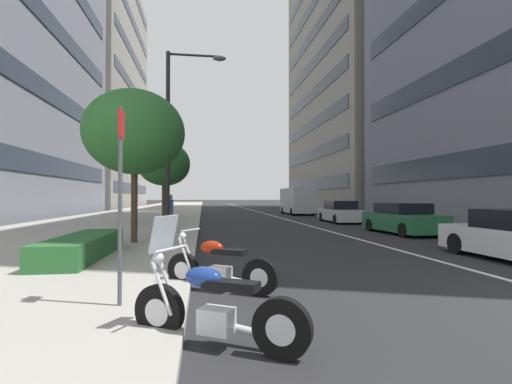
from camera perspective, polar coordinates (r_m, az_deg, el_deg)
name	(u,v)px	position (r m, az deg, el deg)	size (l,w,h in m)	color
sidewalk_right_plaza	(142,215)	(34.79, -17.22, -3.41)	(160.00, 10.44, 0.15)	#A39E93
lane_centre_stripe	(261,213)	(39.84, 0.76, -3.20)	(110.00, 0.16, 0.01)	silver
motorcycle_second_in_row	(213,308)	(4.40, -6.64, -17.48)	(1.21, 1.97, 1.48)	black
motorcycle_by_sign_pole	(219,268)	(6.82, -5.77, -11.65)	(1.27, 1.96, 1.10)	black
car_approaching_light	(402,219)	(18.35, 21.76, -3.94)	(4.45, 2.03, 1.42)	#236038
car_far_down_avenue	(340,212)	(25.13, 12.92, -3.12)	(4.63, 1.92, 1.44)	#B7B7BC
delivery_van_ahead	(297,200)	(35.62, 6.41, -1.31)	(5.79, 2.21, 2.53)	#B7B7BC
parking_sign_by_curb	(120,187)	(5.64, -20.30, 0.74)	(0.32, 0.06, 2.86)	#47494C
street_lamp_with_banners	(177,123)	(16.88, -12.17, 10.38)	(1.26, 2.65, 7.98)	#232326
clipped_hedge_bed	(83,247)	(10.52, -25.28, -7.68)	(4.18, 1.10, 0.55)	#28602D
street_tree_mid_sidewalk	(135,133)	(13.42, -18.33, 8.76)	(3.41, 3.41, 5.22)	#473323
street_tree_near_plaza_corner	(164,164)	(22.53, -14.12, 4.28)	(3.08, 3.08, 4.85)	#473323
street_tree_far_plaza	(165,165)	(30.08, -13.88, 4.03)	(3.83, 3.83, 5.69)	#473323
pedestrian_on_plaza	(170,212)	(17.52, -13.19, -3.07)	(0.44, 0.33, 1.68)	#3F724C
office_tower_near_left	(382,57)	(57.26, 19.00, 19.18)	(27.78, 20.24, 42.37)	gray
office_tower_behind_plaza	(76,89)	(69.46, -26.10, 14.12)	(30.21, 18.27, 38.89)	gray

